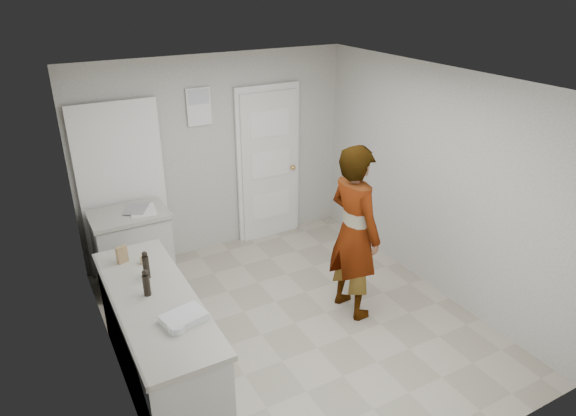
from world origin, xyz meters
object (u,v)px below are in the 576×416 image
oil_cruet_b (146,265)px  spice_jar (143,260)px  egg_bowl (176,328)px  cake_mix_box (122,254)px  oil_cruet_a (146,283)px  baking_dish (184,318)px  person (354,232)px

oil_cruet_b → spice_jar: bearing=83.3°
oil_cruet_b → egg_bowl: size_ratio=1.92×
spice_jar → oil_cruet_b: bearing=-96.7°
spice_jar → egg_bowl: spice_jar is taller
egg_bowl → oil_cruet_b: bearing=89.7°
cake_mix_box → oil_cruet_b: bearing=-90.0°
oil_cruet_a → egg_bowl: (0.06, -0.56, -0.09)m
oil_cruet_a → oil_cruet_b: size_ratio=0.92×
oil_cruet_b → baking_dish: oil_cruet_b is taller
oil_cruet_a → oil_cruet_b: (0.07, 0.27, 0.01)m
person → oil_cruet_b: person is taller
person → egg_bowl: (-2.07, -0.65, 0.02)m
baking_dish → egg_bowl: (-0.09, -0.09, 0.00)m
spice_jar → baking_dish: size_ratio=0.22×
oil_cruet_a → baking_dish: (0.15, -0.48, -0.09)m
cake_mix_box → oil_cruet_a: 0.64m
person → cake_mix_box: bearing=71.1°
person → oil_cruet_b: size_ratio=7.24×
spice_jar → egg_bowl: bearing=-91.8°
cake_mix_box → egg_bowl: cake_mix_box is taller
oil_cruet_a → egg_bowl: bearing=-83.6°
person → cake_mix_box: (-2.20, 0.55, 0.07)m
cake_mix_box → spice_jar: size_ratio=2.05×
person → cake_mix_box: 2.26m
cake_mix_box → egg_bowl: bearing=-103.3°
spice_jar → baking_dish: bearing=-86.9°
egg_bowl → spice_jar: bearing=88.2°
spice_jar → oil_cruet_a: 0.54m
cake_mix_box → oil_cruet_a: bearing=-103.8°
person → baking_dish: person is taller
person → egg_bowl: 2.17m
baking_dish → egg_bowl: 0.12m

